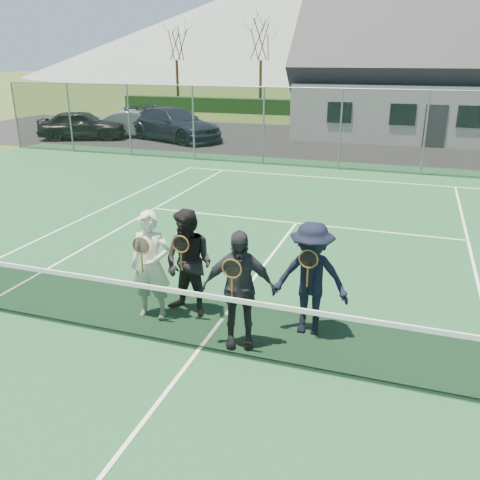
{
  "coord_description": "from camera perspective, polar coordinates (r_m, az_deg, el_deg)",
  "views": [
    {
      "loc": [
        2.67,
        -5.93,
        4.09
      ],
      "look_at": [
        0.13,
        1.5,
        1.25
      ],
      "focal_mm": 38.0,
      "sensor_mm": 36.0,
      "label": 1
    }
  ],
  "objects": [
    {
      "name": "ground",
      "position": [
        26.38,
        13.07,
        10.47
      ],
      "size": [
        220.0,
        220.0,
        0.0
      ],
      "primitive_type": "plane",
      "color": "#334D1B",
      "rests_on": "ground"
    },
    {
      "name": "hill_west",
      "position": [
        104.77,
        3.85,
        22.54
      ],
      "size": [
        110.0,
        110.0,
        18.0
      ],
      "primitive_type": "cone",
      "color": "slate",
      "rests_on": "ground"
    },
    {
      "name": "player_d",
      "position": [
        7.78,
        7.94,
        -4.35
      ],
      "size": [
        1.2,
        0.74,
        1.8
      ],
      "color": "black",
      "rests_on": "court_surface"
    },
    {
      "name": "clubhouse",
      "position": [
        29.96,
        22.64,
        18.27
      ],
      "size": [
        15.6,
        8.2,
        7.7
      ],
      "color": "silver",
      "rests_on": "ground"
    },
    {
      "name": "car_a",
      "position": [
        28.3,
        -17.29,
        12.25
      ],
      "size": [
        4.76,
        3.27,
        1.5
      ],
      "primitive_type": "imported",
      "rotation": [
        0.0,
        0.0,
        1.95
      ],
      "color": "black",
      "rests_on": "ground"
    },
    {
      "name": "tennis_net",
      "position": [
        7.41,
        -4.76,
        -8.83
      ],
      "size": [
        11.68,
        0.08,
        1.1
      ],
      "color": "slate",
      "rests_on": "ground"
    },
    {
      "name": "hedge_row",
      "position": [
        38.19,
        15.26,
        13.9
      ],
      "size": [
        40.0,
        1.2,
        1.1
      ],
      "primitive_type": "cube",
      "color": "black",
      "rests_on": "ground"
    },
    {
      "name": "player_c",
      "position": [
        7.39,
        -0.2,
        -5.52
      ],
      "size": [
        1.14,
        0.74,
        1.8
      ],
      "color": "#27272C",
      "rests_on": "court_surface"
    },
    {
      "name": "court_markings",
      "position": [
        7.67,
        -4.65,
        -12.2
      ],
      "size": [
        11.03,
        23.83,
        0.01
      ],
      "color": "white",
      "rests_on": "court_surface"
    },
    {
      "name": "player_a",
      "position": [
        8.33,
        -9.97,
        -2.78
      ],
      "size": [
        0.72,
        0.55,
        1.8
      ],
      "color": "beige",
      "rests_on": "court_surface"
    },
    {
      "name": "tree_c",
      "position": [
        38.97,
        19.26,
        21.38
      ],
      "size": [
        3.2,
        3.2,
        7.77
      ],
      "color": "#392214",
      "rests_on": "ground"
    },
    {
      "name": "tarmac_carpark",
      "position": [
        27.08,
        4.5,
        11.15
      ],
      "size": [
        40.0,
        12.0,
        0.01
      ],
      "primitive_type": "cube",
      "color": "black",
      "rests_on": "ground"
    },
    {
      "name": "tree_a",
      "position": [
        43.21,
        -7.25,
        22.0
      ],
      "size": [
        3.2,
        3.2,
        7.77
      ],
      "color": "#342113",
      "rests_on": "ground"
    },
    {
      "name": "perimeter_fence",
      "position": [
        19.78,
        11.22,
        12.07
      ],
      "size": [
        30.07,
        0.07,
        3.02
      ],
      "color": "slate",
      "rests_on": "ground"
    },
    {
      "name": "car_c",
      "position": [
        26.98,
        -7.47,
        12.77
      ],
      "size": [
        6.12,
        4.25,
        1.64
      ],
      "primitive_type": "imported",
      "rotation": [
        0.0,
        0.0,
        1.19
      ],
      "color": "black",
      "rests_on": "ground"
    },
    {
      "name": "court_surface",
      "position": [
        7.68,
        -4.65,
        -12.29
      ],
      "size": [
        30.0,
        30.0,
        0.02
      ],
      "primitive_type": "cube",
      "color": "#1C4C2B",
      "rests_on": "ground"
    },
    {
      "name": "player_b",
      "position": [
        8.31,
        -5.77,
        -2.63
      ],
      "size": [
        0.99,
        0.83,
        1.8
      ],
      "color": "black",
      "rests_on": "court_surface"
    },
    {
      "name": "car_b",
      "position": [
        28.4,
        -11.37,
        12.65
      ],
      "size": [
        4.46,
        2.6,
        1.39
      ],
      "primitive_type": "imported",
      "rotation": [
        0.0,
        0.0,
        1.86
      ],
      "color": "#92959A",
      "rests_on": "ground"
    },
    {
      "name": "tree_b",
      "position": [
        40.68,
        2.38,
        22.27
      ],
      "size": [
        3.2,
        3.2,
        7.77
      ],
      "color": "#3B2615",
      "rests_on": "ground"
    }
  ]
}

